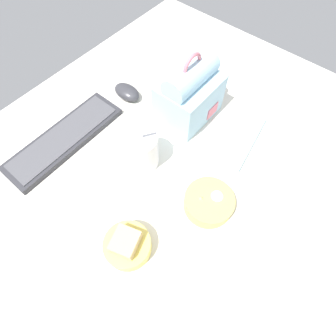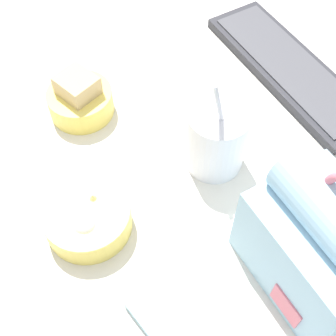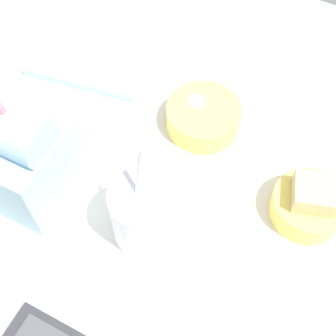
# 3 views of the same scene
# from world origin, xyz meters

# --- Properties ---
(desk_surface) EXTENTS (1.40, 1.10, 0.02)m
(desk_surface) POSITION_xyz_m (0.00, 0.00, 0.01)
(desk_surface) COLOR silver
(desk_surface) RESTS_ON ground
(keyboard) EXTENTS (0.37, 0.11, 0.02)m
(keyboard) POSITION_xyz_m (-0.09, 0.30, 0.03)
(keyboard) COLOR #2D2D33
(keyboard) RESTS_ON desk_surface
(lunch_bag) EXTENTS (0.18, 0.14, 0.22)m
(lunch_bag) POSITION_xyz_m (0.22, 0.08, 0.11)
(lunch_bag) COLOR #9EC6DB
(lunch_bag) RESTS_ON desk_surface
(soup_cup) EXTENTS (0.09, 0.09, 0.19)m
(soup_cup) POSITION_xyz_m (0.01, 0.07, 0.08)
(soup_cup) COLOR silver
(soup_cup) RESTS_ON desk_surface
(bento_bowl_sandwich) EXTENTS (0.11, 0.11, 0.08)m
(bento_bowl_sandwich) POSITION_xyz_m (-0.20, -0.06, 0.05)
(bento_bowl_sandwich) COLOR #EFD65B
(bento_bowl_sandwich) RESTS_ON desk_surface
(bento_bowl_snacks) EXTENTS (0.12, 0.12, 0.06)m
(bento_bowl_snacks) POSITION_xyz_m (0.01, -0.14, 0.04)
(bento_bowl_snacks) COLOR #EFD65B
(bento_bowl_snacks) RESTS_ON desk_surface
(computer_mouse) EXTENTS (0.06, 0.09, 0.04)m
(computer_mouse) POSITION_xyz_m (0.16, 0.28, 0.04)
(computer_mouse) COLOR #333338
(computer_mouse) RESTS_ON desk_surface
(chopstick_case) EXTENTS (0.22, 0.06, 0.02)m
(chopstick_case) POSITION_xyz_m (0.25, -0.13, 0.03)
(chopstick_case) COLOR #99C6D6
(chopstick_case) RESTS_ON desk_surface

